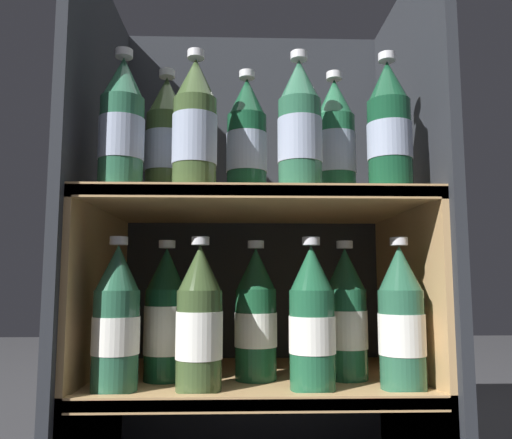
% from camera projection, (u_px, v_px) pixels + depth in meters
% --- Properties ---
extents(fridge_back_wall, '(0.67, 0.02, 1.04)m').
position_uv_depth(fridge_back_wall, '(252.00, 241.00, 1.22)').
color(fridge_back_wall, '#23262B').
rests_on(fridge_back_wall, ground_plane).
extents(fridge_side_left, '(0.02, 0.45, 1.04)m').
position_uv_depth(fridge_side_left, '(94.00, 232.00, 1.00)').
color(fridge_side_left, '#23262B').
rests_on(fridge_side_left, ground_plane).
extents(fridge_side_right, '(0.02, 0.45, 1.04)m').
position_uv_depth(fridge_side_right, '(413.00, 233.00, 1.02)').
color(fridge_side_right, '#23262B').
rests_on(fridge_side_right, ground_plane).
extents(shelf_lower, '(0.63, 0.41, 0.25)m').
position_uv_depth(shelf_lower, '(255.00, 400.00, 0.96)').
color(shelf_lower, tan).
rests_on(shelf_lower, ground_plane).
extents(shelf_upper, '(0.63, 0.41, 0.58)m').
position_uv_depth(shelf_upper, '(255.00, 283.00, 0.99)').
color(shelf_upper, tan).
rests_on(shelf_upper, ground_plane).
extents(bottle_upper_front_0, '(0.08, 0.08, 0.26)m').
position_uv_depth(bottle_upper_front_0, '(122.00, 128.00, 0.88)').
color(bottle_upper_front_0, '#285B42').
rests_on(bottle_upper_front_0, shelf_upper).
extents(bottle_upper_front_1, '(0.08, 0.08, 0.26)m').
position_uv_depth(bottle_upper_front_1, '(195.00, 129.00, 0.89)').
color(bottle_upper_front_1, '#384C28').
rests_on(bottle_upper_front_1, shelf_upper).
extents(bottle_upper_front_2, '(0.08, 0.08, 0.26)m').
position_uv_depth(bottle_upper_front_2, '(300.00, 130.00, 0.89)').
color(bottle_upper_front_2, '#285B42').
rests_on(bottle_upper_front_2, shelf_upper).
extents(bottle_upper_front_3, '(0.08, 0.08, 0.26)m').
position_uv_depth(bottle_upper_front_3, '(389.00, 130.00, 0.90)').
color(bottle_upper_front_3, '#144228').
rests_on(bottle_upper_front_3, shelf_upper).
extents(bottle_upper_back_0, '(0.08, 0.08, 0.26)m').
position_uv_depth(bottle_upper_back_0, '(166.00, 142.00, 0.97)').
color(bottle_upper_back_0, '#384C28').
rests_on(bottle_upper_back_0, shelf_upper).
extents(bottle_upper_back_1, '(0.08, 0.08, 0.26)m').
position_uv_depth(bottle_upper_back_1, '(247.00, 142.00, 0.98)').
color(bottle_upper_back_1, '#144228').
rests_on(bottle_upper_back_1, shelf_upper).
extents(bottle_upper_back_2, '(0.08, 0.08, 0.26)m').
position_uv_depth(bottle_upper_back_2, '(335.00, 143.00, 0.98)').
color(bottle_upper_back_2, '#1E5638').
rests_on(bottle_upper_back_2, shelf_upper).
extents(bottle_lower_front_0, '(0.08, 0.08, 0.26)m').
position_uv_depth(bottle_lower_front_0, '(116.00, 321.00, 0.84)').
color(bottle_lower_front_0, '#285B42').
rests_on(bottle_lower_front_0, shelf_lower).
extents(bottle_lower_front_1, '(0.08, 0.08, 0.26)m').
position_uv_depth(bottle_lower_front_1, '(199.00, 322.00, 0.85)').
color(bottle_lower_front_1, '#384C28').
rests_on(bottle_lower_front_1, shelf_lower).
extents(bottle_lower_front_2, '(0.08, 0.08, 0.26)m').
position_uv_depth(bottle_lower_front_2, '(312.00, 321.00, 0.85)').
color(bottle_lower_front_2, '#1E5638').
rests_on(bottle_lower_front_2, shelf_lower).
extents(bottle_lower_front_3, '(0.08, 0.08, 0.26)m').
position_uv_depth(bottle_lower_front_3, '(401.00, 321.00, 0.86)').
color(bottle_lower_front_3, '#285B42').
rests_on(bottle_lower_front_3, shelf_lower).
extents(bottle_lower_back_0, '(0.08, 0.08, 0.26)m').
position_uv_depth(bottle_lower_back_0, '(166.00, 318.00, 0.93)').
color(bottle_lower_back_0, '#144228').
rests_on(bottle_lower_back_0, shelf_lower).
extents(bottle_lower_back_1, '(0.08, 0.08, 0.26)m').
position_uv_depth(bottle_lower_back_1, '(254.00, 317.00, 0.94)').
color(bottle_lower_back_1, '#194C2D').
rests_on(bottle_lower_back_1, shelf_lower).
extents(bottle_lower_back_2, '(0.08, 0.08, 0.26)m').
position_uv_depth(bottle_lower_back_2, '(346.00, 317.00, 0.94)').
color(bottle_lower_back_2, '#1E5638').
rests_on(bottle_lower_back_2, shelf_lower).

